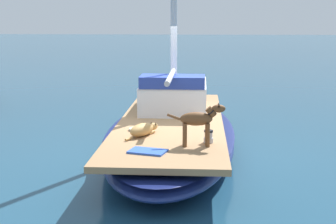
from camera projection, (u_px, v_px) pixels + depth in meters
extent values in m
plane|color=navy|center=(171.00, 151.00, 10.44)|extent=(120.00, 120.00, 0.00)
ellipsoid|color=navy|center=(171.00, 138.00, 10.39)|extent=(2.52, 7.21, 0.56)
ellipsoid|color=navy|center=(171.00, 129.00, 10.35)|extent=(2.54, 7.24, 0.08)
cube|color=#A37A51|center=(171.00, 122.00, 10.32)|extent=(2.07, 6.63, 0.10)
cylinder|color=silver|center=(171.00, 76.00, 9.95)|extent=(0.10, 2.20, 0.10)
cube|color=silver|center=(174.00, 96.00, 11.43)|extent=(1.41, 2.20, 0.60)
cube|color=navy|center=(172.00, 81.00, 10.60)|extent=(1.33, 0.70, 0.24)
ellipsoid|color=tan|center=(142.00, 130.00, 8.93)|extent=(0.51, 0.65, 0.22)
ellipsoid|color=tan|center=(153.00, 126.00, 9.24)|extent=(0.21, 0.24, 0.13)
cone|color=#45331C|center=(151.00, 123.00, 9.25)|extent=(0.05, 0.05, 0.05)
cone|color=#45331C|center=(155.00, 124.00, 9.21)|extent=(0.05, 0.05, 0.05)
cylinder|color=tan|center=(146.00, 132.00, 9.15)|extent=(0.13, 0.19, 0.06)
cylinder|color=tan|center=(151.00, 132.00, 9.09)|extent=(0.13, 0.19, 0.06)
cylinder|color=tan|center=(129.00, 139.00, 8.62)|extent=(0.12, 0.18, 0.04)
ellipsoid|color=brown|center=(196.00, 119.00, 8.19)|extent=(0.53, 0.24, 0.22)
cylinder|color=brown|center=(207.00, 134.00, 8.30)|extent=(0.07, 0.07, 0.38)
cylinder|color=brown|center=(208.00, 135.00, 8.17)|extent=(0.07, 0.07, 0.38)
cylinder|color=brown|center=(185.00, 133.00, 8.31)|extent=(0.07, 0.07, 0.38)
cylinder|color=brown|center=(185.00, 135.00, 8.18)|extent=(0.07, 0.07, 0.38)
cylinder|color=brown|center=(211.00, 112.00, 8.17)|extent=(0.19, 0.12, 0.19)
ellipsoid|color=brown|center=(219.00, 109.00, 8.15)|extent=(0.23, 0.14, 0.13)
cone|color=black|center=(218.00, 104.00, 8.19)|extent=(0.05, 0.05, 0.06)
cone|color=black|center=(219.00, 105.00, 8.10)|extent=(0.05, 0.05, 0.06)
torus|color=black|center=(211.00, 112.00, 8.17)|extent=(0.12, 0.14, 0.10)
cylinder|color=brown|center=(174.00, 117.00, 8.19)|extent=(0.22, 0.05, 0.12)
cylinder|color=#B7B7BC|center=(208.00, 140.00, 8.48)|extent=(0.16, 0.16, 0.08)
cylinder|color=#B7B7BC|center=(209.00, 135.00, 8.46)|extent=(0.13, 0.13, 0.10)
cylinder|color=black|center=(209.00, 131.00, 8.45)|extent=(0.15, 0.15, 0.03)
torus|color=beige|center=(137.00, 129.00, 9.37)|extent=(0.32, 0.32, 0.04)
cube|color=blue|center=(148.00, 151.00, 7.89)|extent=(0.63, 0.49, 0.03)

